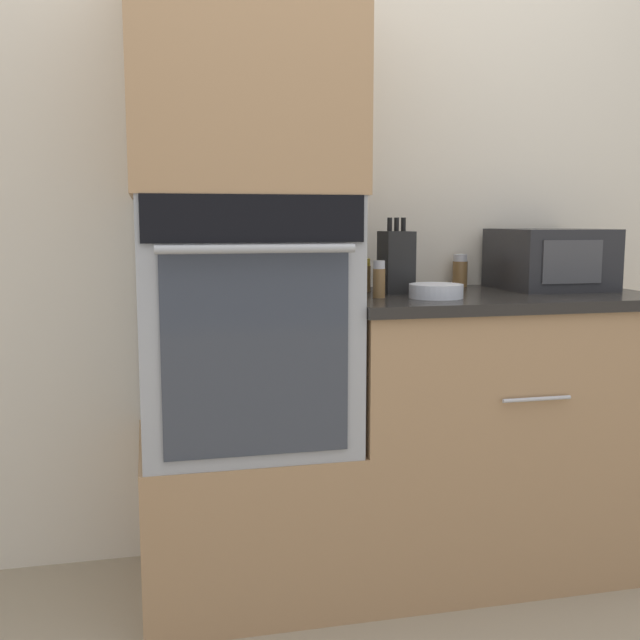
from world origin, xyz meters
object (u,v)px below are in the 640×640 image
(wall_oven, at_px, (243,321))
(knife_block, at_px, (396,262))
(condiment_jar_mid, at_px, (364,275))
(microwave, at_px, (550,259))
(condiment_jar_far, at_px, (379,280))
(bowl, at_px, (436,291))
(condiment_jar_near, at_px, (460,271))

(wall_oven, relative_size, knife_block, 3.02)
(condiment_jar_mid, bearing_deg, knife_block, -43.44)
(microwave, relative_size, condiment_jar_mid, 3.24)
(knife_block, height_order, condiment_jar_far, knife_block)
(microwave, height_order, condiment_jar_far, microwave)
(knife_block, xyz_separation_m, condiment_jar_far, (-0.10, -0.14, -0.05))
(microwave, bearing_deg, bowl, -158.13)
(wall_oven, xyz_separation_m, condiment_jar_mid, (0.44, 0.16, 0.12))
(microwave, bearing_deg, knife_block, -177.78)
(knife_block, distance_m, condiment_jar_far, 0.18)
(condiment_jar_mid, bearing_deg, wall_oven, -159.83)
(microwave, bearing_deg, condiment_jar_far, -166.87)
(bowl, bearing_deg, condiment_jar_near, 56.59)
(wall_oven, xyz_separation_m, condiment_jar_far, (0.42, -0.06, 0.12))
(knife_block, bearing_deg, condiment_jar_far, -126.76)
(microwave, bearing_deg, condiment_jar_near, 150.10)
(microwave, xyz_separation_m, condiment_jar_far, (-0.68, -0.16, -0.05))
(knife_block, relative_size, bowl, 1.48)
(microwave, height_order, knife_block, knife_block)
(condiment_jar_near, distance_m, condiment_jar_mid, 0.41)
(microwave, xyz_separation_m, bowl, (-0.51, -0.20, -0.08))
(condiment_jar_near, distance_m, condiment_jar_far, 0.51)
(bowl, height_order, condiment_jar_far, condiment_jar_far)
(bowl, bearing_deg, condiment_jar_mid, 120.85)
(microwave, relative_size, knife_block, 1.45)
(wall_oven, bearing_deg, condiment_jar_far, -7.89)
(wall_oven, height_order, condiment_jar_far, wall_oven)
(condiment_jar_near, bearing_deg, condiment_jar_mid, -166.44)
(knife_block, relative_size, condiment_jar_near, 2.12)
(bowl, relative_size, condiment_jar_mid, 1.52)
(bowl, distance_m, condiment_jar_near, 0.43)
(wall_oven, distance_m, bowl, 0.61)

